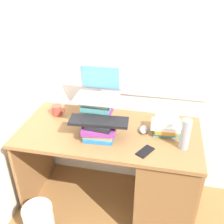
{
  "coord_description": "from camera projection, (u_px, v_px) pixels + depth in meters",
  "views": [
    {
      "loc": [
        0.36,
        -1.61,
        1.87
      ],
      "look_at": [
        0.03,
        -0.02,
        0.94
      ],
      "focal_mm": 41.67,
      "sensor_mm": 36.0,
      "label": 1
    }
  ],
  "objects": [
    {
      "name": "wastebasket",
      "position": [
        39.0,
        222.0,
        2.0
      ],
      "size": [
        0.23,
        0.23,
        0.29
      ],
      "primitive_type": "cylinder",
      "color": "silver",
      "rests_on": "ground"
    },
    {
      "name": "computer_mouse",
      "position": [
        143.0,
        130.0,
        1.97
      ],
      "size": [
        0.06,
        0.1,
        0.04
      ],
      "primitive_type": "ellipsoid",
      "color": "#A5A8AD",
      "rests_on": "desk"
    },
    {
      "name": "keyboard",
      "position": [
        99.0,
        121.0,
        1.84
      ],
      "size": [
        0.43,
        0.17,
        0.02
      ],
      "primitive_type": "cube",
      "rotation": [
        0.0,
        0.0,
        0.08
      ],
      "color": "black",
      "rests_on": "book_stack_keyboard_riser"
    },
    {
      "name": "laptop",
      "position": [
        98.0,
        90.0,
        1.98
      ],
      "size": [
        0.33,
        0.27,
        0.23
      ],
      "color": "#B7BABF",
      "rests_on": "book_stack_tall"
    },
    {
      "name": "water_bottle",
      "position": [
        185.0,
        134.0,
        1.75
      ],
      "size": [
        0.07,
        0.07,
        0.22
      ],
      "primitive_type": "cylinder",
      "color": "#999EA5",
      "rests_on": "desk"
    },
    {
      "name": "wall_left",
      "position": [
        1.0,
        55.0,
        1.86
      ],
      "size": [
        0.05,
        6.0,
        2.6
      ],
      "primitive_type": "cube",
      "color": "silver",
      "rests_on": "ground"
    },
    {
      "name": "desk",
      "position": [
        151.0,
        173.0,
        2.07
      ],
      "size": [
        1.38,
        0.68,
        0.76
      ],
      "color": "olive",
      "rests_on": "ground"
    },
    {
      "name": "wall_back",
      "position": [
        120.0,
        47.0,
        2.04
      ],
      "size": [
        6.0,
        0.06,
        2.6
      ],
      "color": "white",
      "rests_on": "ground"
    },
    {
      "name": "mug",
      "position": [
        57.0,
        110.0,
        2.17
      ],
      "size": [
        0.12,
        0.08,
        0.09
      ],
      "color": "#B23F33",
      "rests_on": "desk"
    },
    {
      "name": "ground_plane",
      "position": [
        110.0,
        200.0,
        2.36
      ],
      "size": [
        6.0,
        6.0,
        0.0
      ],
      "primitive_type": "plane",
      "color": "olive"
    },
    {
      "name": "book_stack_side",
      "position": [
        167.0,
        126.0,
        1.93
      ],
      "size": [
        0.24,
        0.17,
        0.13
      ],
      "color": "teal",
      "rests_on": "desk"
    },
    {
      "name": "book_stack_keyboard_riser",
      "position": [
        99.0,
        131.0,
        1.88
      ],
      "size": [
        0.25,
        0.2,
        0.13
      ],
      "color": "#2672B2",
      "rests_on": "desk"
    },
    {
      "name": "book_stack_tall",
      "position": [
        96.0,
        112.0,
        2.01
      ],
      "size": [
        0.25,
        0.18,
        0.22
      ],
      "color": "orange",
      "rests_on": "desk"
    },
    {
      "name": "cell_phone",
      "position": [
        145.0,
        151.0,
        1.76
      ],
      "size": [
        0.12,
        0.15,
        0.01
      ],
      "primitive_type": "cube",
      "rotation": [
        0.0,
        0.0,
        -0.52
      ],
      "color": "black",
      "rests_on": "desk"
    }
  ]
}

